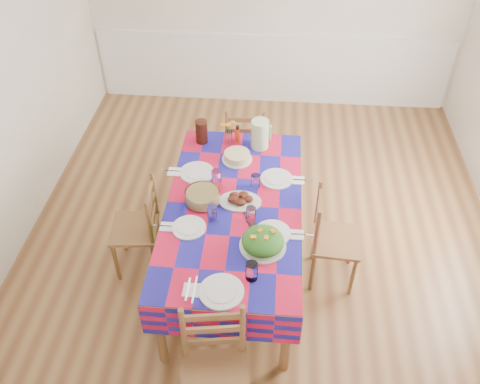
% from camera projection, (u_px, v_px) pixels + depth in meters
% --- Properties ---
extents(room, '(4.58, 5.08, 2.78)m').
position_uv_depth(room, '(266.00, 117.00, 4.02)').
color(room, brown).
rests_on(room, ground).
extents(wainscot, '(4.41, 0.06, 0.92)m').
position_uv_depth(wainscot, '(272.00, 67.00, 6.44)').
color(wainscot, white).
rests_on(wainscot, room).
extents(dining_table, '(1.10, 2.04, 0.79)m').
position_uv_depth(dining_table, '(234.00, 213.00, 4.13)').
color(dining_table, brown).
rests_on(dining_table, room).
extents(setting_near_head, '(0.50, 0.34, 0.15)m').
position_uv_depth(setting_near_head, '(231.00, 284.00, 3.44)').
color(setting_near_head, silver).
rests_on(setting_near_head, dining_table).
extents(setting_left_near, '(0.48, 0.29, 0.13)m').
position_uv_depth(setting_left_near, '(197.00, 222.00, 3.89)').
color(setting_left_near, silver).
rests_on(setting_left_near, dining_table).
extents(setting_left_far, '(0.54, 0.32, 0.14)m').
position_uv_depth(setting_left_far, '(203.00, 174.00, 4.32)').
color(setting_left_far, silver).
rests_on(setting_left_far, dining_table).
extents(setting_right_near, '(0.52, 0.30, 0.13)m').
position_uv_depth(setting_right_near, '(266.00, 226.00, 3.86)').
color(setting_right_near, silver).
rests_on(setting_right_near, dining_table).
extents(setting_right_far, '(0.52, 0.30, 0.13)m').
position_uv_depth(setting_right_far, '(270.00, 180.00, 4.26)').
color(setting_right_far, silver).
rests_on(setting_right_far, dining_table).
extents(meat_platter, '(0.35, 0.25, 0.07)m').
position_uv_depth(meat_platter, '(240.00, 200.00, 4.08)').
color(meat_platter, silver).
rests_on(meat_platter, dining_table).
extents(salad_platter, '(0.35, 0.35, 0.15)m').
position_uv_depth(salad_platter, '(263.00, 241.00, 3.70)').
color(salad_platter, silver).
rests_on(salad_platter, dining_table).
extents(pasta_bowl, '(0.28, 0.28, 0.10)m').
position_uv_depth(pasta_bowl, '(203.00, 197.00, 4.07)').
color(pasta_bowl, white).
rests_on(pasta_bowl, dining_table).
extents(cake, '(0.27, 0.27, 0.07)m').
position_uv_depth(cake, '(237.00, 157.00, 4.49)').
color(cake, silver).
rests_on(cake, dining_table).
extents(serving_utensils, '(0.14, 0.31, 0.01)m').
position_uv_depth(serving_utensils, '(250.00, 217.00, 3.97)').
color(serving_utensils, black).
rests_on(serving_utensils, dining_table).
extents(flower_vase, '(0.14, 0.12, 0.23)m').
position_uv_depth(flower_vase, '(229.00, 134.00, 4.65)').
color(flower_vase, white).
rests_on(flower_vase, dining_table).
extents(hot_sauce, '(0.04, 0.04, 0.17)m').
position_uv_depth(hot_sauce, '(238.00, 134.00, 4.67)').
color(hot_sauce, red).
rests_on(hot_sauce, dining_table).
extents(green_pitcher, '(0.16, 0.16, 0.28)m').
position_uv_depth(green_pitcher, '(260.00, 134.00, 4.58)').
color(green_pitcher, '#BBE29F').
rests_on(green_pitcher, dining_table).
extents(tea_pitcher, '(0.11, 0.11, 0.22)m').
position_uv_depth(tea_pitcher, '(202.00, 132.00, 4.65)').
color(tea_pitcher, black).
rests_on(tea_pitcher, dining_table).
extents(name_card, '(0.07, 0.02, 0.02)m').
position_uv_depth(name_card, '(222.00, 303.00, 3.36)').
color(name_card, silver).
rests_on(name_card, dining_table).
extents(chair_near, '(0.50, 0.48, 1.00)m').
position_uv_depth(chair_near, '(215.00, 372.00, 3.32)').
color(chair_near, brown).
rests_on(chair_near, room).
extents(chair_far, '(0.43, 0.41, 0.94)m').
position_uv_depth(chair_far, '(245.00, 144.00, 5.25)').
color(chair_far, brown).
rests_on(chair_far, room).
extents(chair_left, '(0.43, 0.45, 0.93)m').
position_uv_depth(chair_left, '(139.00, 228.00, 4.35)').
color(chair_left, brown).
rests_on(chair_left, room).
extents(chair_right, '(0.42, 0.44, 0.93)m').
position_uv_depth(chair_right, '(331.00, 240.00, 4.24)').
color(chair_right, brown).
rests_on(chair_right, room).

